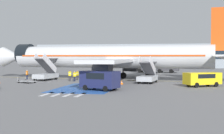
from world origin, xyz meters
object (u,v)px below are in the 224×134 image
at_px(boarding_stairs_forward, 46,74).
at_px(ground_crew_3, 77,75).
at_px(ground_crew_0, 70,75).
at_px(ground_crew_2, 27,74).
at_px(boarding_stairs_aft, 148,76).
at_px(airliner, 113,57).
at_px(service_van_2, 202,78).
at_px(ground_crew_1, 74,76).
at_px(traffic_cone_0, 122,82).
at_px(fuel_tanker, 156,66).
at_px(baggage_cart, 27,81).
at_px(service_van_1, 100,79).
at_px(terminal_building, 174,56).

xyz_separation_m(boarding_stairs_forward, ground_crew_3, (5.08, 0.88, -0.13)).
height_order(ground_crew_0, ground_crew_2, ground_crew_0).
bearing_deg(boarding_stairs_aft, ground_crew_0, -177.56).
relative_size(airliner, service_van_2, 8.71).
distance_m(ground_crew_1, traffic_cone_0, 8.89).
height_order(service_van_2, ground_crew_2, service_van_2).
bearing_deg(boarding_stairs_forward, fuel_tanker, 67.10).
bearing_deg(ground_crew_2, ground_crew_1, 73.89).
height_order(ground_crew_2, ground_crew_3, ground_crew_2).
bearing_deg(boarding_stairs_forward, boarding_stairs_aft, 0.00).
xyz_separation_m(fuel_tanker, ground_crew_1, (-11.51, -29.31, -0.74)).
distance_m(fuel_tanker, ground_crew_1, 31.49).
bearing_deg(boarding_stairs_aft, baggage_cart, -161.39).
xyz_separation_m(fuel_tanker, traffic_cone_0, (-3.50, -33.13, -1.37)).
distance_m(ground_crew_2, traffic_cone_0, 18.60).
relative_size(boarding_stairs_aft, ground_crew_2, 3.39).
relative_size(airliner, ground_crew_2, 27.18).
relative_size(fuel_tanker, ground_crew_3, 6.77).
bearing_deg(boarding_stairs_aft, service_van_2, -22.32).
relative_size(service_van_1, service_van_2, 0.95).
distance_m(boarding_stairs_forward, terminal_building, 69.37).
relative_size(ground_crew_3, terminal_building, 0.02).
bearing_deg(fuel_tanker, baggage_cart, 159.54).
relative_size(ground_crew_3, traffic_cone_0, 2.90).
bearing_deg(terminal_building, ground_crew_1, -103.68).
relative_size(ground_crew_2, ground_crew_3, 1.00).
relative_size(service_van_1, ground_crew_0, 2.75).
height_order(airliner, service_van_2, airliner).
height_order(boarding_stairs_forward, service_van_1, boarding_stairs_forward).
xyz_separation_m(ground_crew_1, terminal_building, (16.41, 67.44, 3.24)).
bearing_deg(boarding_stairs_aft, airliner, 147.51).
bearing_deg(ground_crew_0, service_van_2, 145.73).
xyz_separation_m(service_van_2, ground_crew_3, (-19.03, 7.75, -0.19)).
relative_size(airliner, traffic_cone_0, 78.90).
bearing_deg(boarding_stairs_forward, ground_crew_1, -8.55).
height_order(fuel_tanker, baggage_cart, fuel_tanker).
bearing_deg(fuel_tanker, ground_crew_2, 149.11).
relative_size(baggage_cart, terminal_building, 0.03).
bearing_deg(ground_crew_3, baggage_cart, 159.50).
height_order(service_van_1, traffic_cone_0, service_van_1).
distance_m(boarding_stairs_forward, fuel_tanker, 32.41).
relative_size(airliner, ground_crew_3, 27.23).
bearing_deg(baggage_cart, ground_crew_3, 164.20).
distance_m(ground_crew_0, traffic_cone_0, 9.91).
relative_size(airliner, ground_crew_1, 27.63).
xyz_separation_m(boarding_stairs_aft, ground_crew_2, (-20.76, 3.77, -0.06)).
distance_m(service_van_2, traffic_cone_0, 10.85).
bearing_deg(boarding_stairs_aft, ground_crew_1, -175.81).
xyz_separation_m(airliner, service_van_1, (1.47, -16.32, -2.50)).
height_order(boarding_stairs_aft, ground_crew_0, boarding_stairs_aft).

